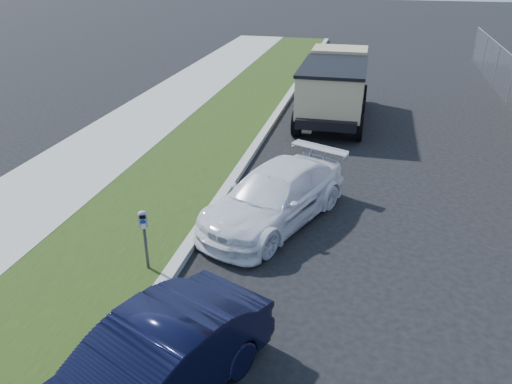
% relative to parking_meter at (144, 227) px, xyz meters
% --- Properties ---
extents(ground, '(120.00, 120.00, 0.00)m').
position_rel_parking_meter_xyz_m(ground, '(3.04, 0.92, -1.01)').
color(ground, black).
rests_on(ground, ground).
extents(streetside, '(6.12, 50.00, 0.15)m').
position_rel_parking_meter_xyz_m(streetside, '(-2.52, 2.92, -0.94)').
color(streetside, gray).
rests_on(streetside, ground).
extents(parking_meter, '(0.20, 0.17, 1.23)m').
position_rel_parking_meter_xyz_m(parking_meter, '(0.00, 0.00, 0.00)').
color(parking_meter, '#3F4247').
rests_on(parking_meter, ground).
extents(white_wagon, '(3.24, 4.61, 1.24)m').
position_rel_parking_meter_xyz_m(white_wagon, '(1.94, 2.65, -0.39)').
color(white_wagon, white).
rests_on(white_wagon, ground).
extents(navy_sedan, '(2.76, 4.13, 1.29)m').
position_rel_parking_meter_xyz_m(navy_sedan, '(1.33, -2.89, -0.36)').
color(navy_sedan, black).
rests_on(navy_sedan, ground).
extents(dump_truck, '(2.30, 5.67, 2.21)m').
position_rel_parking_meter_xyz_m(dump_truck, '(2.47, 10.70, 0.24)').
color(dump_truck, black).
rests_on(dump_truck, ground).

